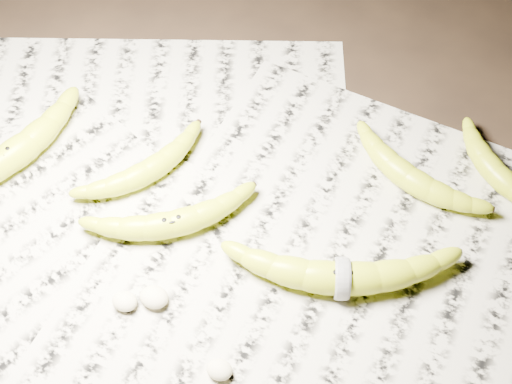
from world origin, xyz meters
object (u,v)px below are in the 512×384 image
(banana_left_a, at_px, (4,159))
(banana_center, at_px, (172,222))
(banana_left_b, at_px, (147,170))
(banana_upper_a, at_px, (409,176))
(banana_taped, at_px, (342,277))
(banana_upper_b, at_px, (497,172))

(banana_left_a, relative_size, banana_center, 1.25)
(banana_left_b, bearing_deg, banana_upper_a, -38.26)
(banana_left_a, bearing_deg, banana_taped, -64.93)
(banana_center, distance_m, banana_upper_b, 0.42)
(banana_taped, height_order, banana_upper_a, banana_taped)
(banana_center, relative_size, banana_upper_a, 1.07)
(banana_left_a, distance_m, banana_center, 0.24)
(banana_left_a, relative_size, banana_left_b, 1.43)
(banana_left_a, distance_m, banana_left_b, 0.19)
(banana_left_a, distance_m, banana_upper_b, 0.64)
(banana_left_b, xyz_separation_m, banana_upper_b, (0.43, 0.15, -0.00))
(banana_upper_b, bearing_deg, banana_taped, -84.68)
(banana_upper_a, bearing_deg, banana_left_a, -140.29)
(banana_left_b, height_order, banana_taped, banana_taped)
(banana_taped, distance_m, banana_upper_b, 0.26)
(banana_taped, bearing_deg, banana_left_b, 148.96)
(banana_taped, bearing_deg, banana_upper_a, 58.57)
(banana_center, relative_size, banana_upper_b, 1.22)
(banana_left_a, xyz_separation_m, banana_left_b, (0.18, 0.05, -0.00))
(banana_center, xyz_separation_m, banana_upper_b, (0.37, 0.21, -0.00))
(banana_left_b, bearing_deg, banana_center, -101.27)
(banana_left_b, bearing_deg, banana_taped, -69.61)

